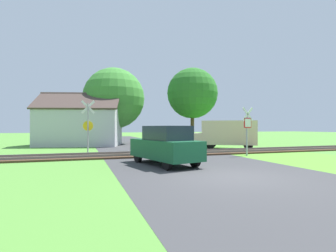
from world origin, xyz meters
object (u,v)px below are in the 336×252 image
object	(u,v)px
stop_sign_near	(247,127)
parked_car	(165,145)
tree_right	(192,93)
house	(81,126)
mail_truck	(227,133)
crossing_sign_far	(88,124)
tree_center	(114,98)

from	to	relation	value
stop_sign_near	parked_car	distance (m)	6.27
tree_right	parked_car	world-z (taller)	tree_right
house	mail_truck	distance (m)	13.56
tree_right	mail_truck	bearing A→B (deg)	-92.15
crossing_sign_far	mail_truck	xyz separation A→B (m)	(10.73, 1.05, -0.70)
mail_truck	tree_center	bearing A→B (deg)	74.83
house	tree_center	world-z (taller)	tree_center
mail_truck	tree_right	bearing A→B (deg)	30.68
house	tree_right	world-z (taller)	tree_right
stop_sign_near	tree_center	size ratio (longest dim) A/B	0.38
house	parked_car	xyz separation A→B (m)	(3.66, -14.78, -0.94)
crossing_sign_far	tree_center	xyz separation A→B (m)	(2.79, 9.88, 2.75)
stop_sign_near	mail_truck	xyz separation A→B (m)	(1.64, 5.04, -0.49)
mail_truck	stop_sign_near	bearing A→B (deg)	-165.25
stop_sign_near	crossing_sign_far	xyz separation A→B (m)	(-9.09, 3.98, 0.21)
stop_sign_near	parked_car	size ratio (longest dim) A/B	0.69
house	tree_right	xyz separation A→B (m)	(11.44, -0.10, 3.56)
house	tree_right	distance (m)	11.98
stop_sign_near	house	xyz separation A→B (m)	(-9.51, 12.71, 0.10)
stop_sign_near	tree_right	size ratio (longest dim) A/B	0.36
tree_right	mail_truck	distance (m)	8.64
stop_sign_near	crossing_sign_far	world-z (taller)	crossing_sign_far
crossing_sign_far	parked_car	xyz separation A→B (m)	(3.24, -6.05, -1.05)
crossing_sign_far	house	world-z (taller)	house
tree_center	mail_truck	bearing A→B (deg)	-48.00
stop_sign_near	house	world-z (taller)	house
house	crossing_sign_far	bearing A→B (deg)	-72.31
tree_right	crossing_sign_far	bearing A→B (deg)	-141.94
stop_sign_near	house	distance (m)	15.88
crossing_sign_far	house	bearing A→B (deg)	100.40
parked_car	stop_sign_near	bearing A→B (deg)	5.90
tree_right	stop_sign_near	bearing A→B (deg)	-98.69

